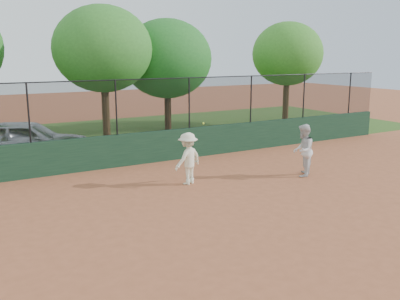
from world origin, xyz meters
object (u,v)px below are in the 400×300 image
player_second (303,150)px  player_main (188,159)px  tree_4 (288,54)px  tree_3 (167,59)px  parked_car (26,141)px  tree_2 (103,49)px

player_second → player_main: bearing=-55.7°
player_second → tree_4: bearing=-167.3°
tree_3 → tree_4: tree_3 is taller
tree_3 → parked_car: bearing=-155.3°
player_main → tree_3: size_ratio=0.34×
tree_4 → parked_car: bearing=-171.4°
player_second → tree_4: size_ratio=0.30×
tree_2 → tree_4: bearing=-2.9°
parked_car → player_second: size_ratio=2.69×
parked_car → player_second: player_second is taller
player_main → tree_2: tree_2 is taller
parked_car → tree_4: 15.37m
player_second → tree_3: size_ratio=0.30×
parked_car → player_main: (3.95, -5.79, 0.02)m
parked_car → player_main: player_main is taller
tree_3 → player_second: bearing=-90.2°
parked_car → tree_2: (4.11, 2.78, 3.49)m
parked_car → tree_3: tree_3 is taller
player_second → player_main: 3.99m
player_main → tree_3: tree_3 is taller
player_second → tree_3: 10.90m
tree_2 → tree_3: tree_2 is taller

